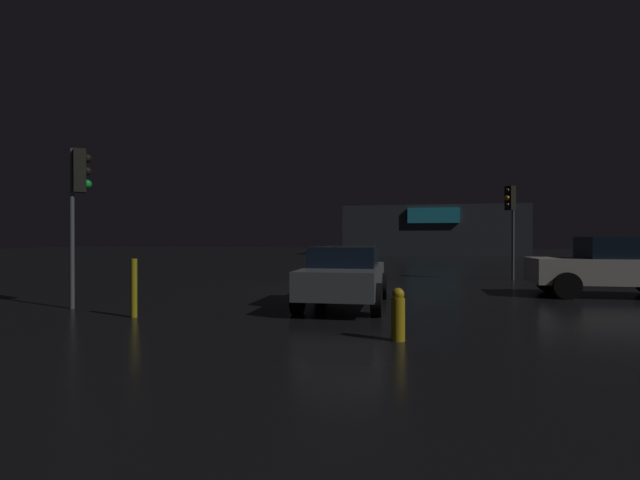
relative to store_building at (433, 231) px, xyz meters
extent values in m
plane|color=black|center=(-2.90, -32.09, -2.31)|extent=(120.00, 120.00, 0.00)
cube|color=#33383D|center=(0.00, 0.01, 0.00)|extent=(16.45, 6.79, 4.61)
cube|color=#33CCF2|center=(0.00, -3.54, 1.32)|extent=(4.51, 0.24, 1.37)
cylinder|color=#595B60|center=(2.86, -27.24, -0.50)|extent=(0.11, 0.11, 3.61)
cube|color=black|center=(2.74, -27.34, 0.84)|extent=(0.40, 0.41, 0.92)
sphere|color=black|center=(2.62, -27.45, 1.12)|extent=(0.20, 0.20, 0.20)
sphere|color=orange|center=(2.62, -27.45, 0.84)|extent=(0.20, 0.20, 0.20)
sphere|color=black|center=(2.62, -27.45, 0.57)|extent=(0.20, 0.20, 0.20)
cylinder|color=#595B60|center=(-8.26, -37.27, -0.46)|extent=(0.10, 0.10, 3.70)
cube|color=black|center=(-8.15, -37.16, 0.88)|extent=(0.41, 0.41, 1.00)
sphere|color=black|center=(-8.03, -37.05, 1.19)|extent=(0.20, 0.20, 0.20)
sphere|color=black|center=(-8.03, -37.05, 0.88)|extent=(0.20, 0.20, 0.20)
sphere|color=#19D13F|center=(-8.03, -37.05, 0.58)|extent=(0.20, 0.20, 0.20)
cube|color=silver|center=(4.65, -31.92, -1.60)|extent=(4.20, 1.88, 0.71)
cube|color=black|center=(4.77, -31.92, -0.95)|extent=(1.73, 1.60, 0.60)
cylinder|color=black|center=(3.33, -32.83, -1.95)|extent=(0.73, 0.25, 0.72)
cylinder|color=black|center=(3.25, -31.14, -1.95)|extent=(0.73, 0.25, 0.72)
cube|color=slate|center=(-2.22, -35.35, -1.66)|extent=(1.91, 4.40, 0.61)
cube|color=black|center=(-2.22, -35.29, -1.12)|extent=(1.62, 2.13, 0.47)
cylinder|color=black|center=(-1.30, -36.73, -1.96)|extent=(0.26, 0.71, 0.70)
cylinder|color=black|center=(-2.98, -36.82, -1.96)|extent=(0.26, 0.71, 0.70)
cylinder|color=black|center=(-1.46, -33.88, -1.96)|extent=(0.26, 0.71, 0.70)
cylinder|color=black|center=(-3.14, -33.97, -1.96)|extent=(0.26, 0.71, 0.70)
cylinder|color=gold|center=(-0.71, -38.96, -1.97)|extent=(0.22, 0.22, 0.68)
sphere|color=gold|center=(-0.71, -38.96, -1.57)|extent=(0.20, 0.20, 0.20)
cylinder|color=gold|center=(-6.14, -37.99, -1.71)|extent=(0.13, 0.13, 1.21)
camera|label=1|loc=(-0.20, -46.51, -0.67)|focal=26.45mm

